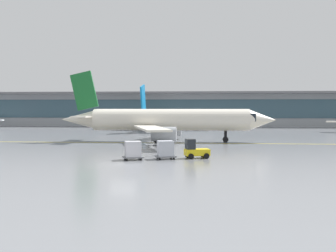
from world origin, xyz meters
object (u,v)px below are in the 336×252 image
cargo_dolly_lead (165,149)px  baggage_tug (195,150)px  cargo_dolly_trailing (133,150)px  taxiing_regional_jet (168,120)px  gate_airplane_1 (155,117)px

cargo_dolly_lead → baggage_tug: bearing=-0.0°
baggage_tug → cargo_dolly_trailing: (-6.41, -1.92, 0.16)m
cargo_dolly_lead → cargo_dolly_trailing: (-3.31, -0.99, 0.00)m
cargo_dolly_trailing → taxiing_regional_jet: bearing=69.4°
taxiing_regional_jet → cargo_dolly_lead: size_ratio=13.71×
baggage_tug → cargo_dolly_lead: 3.24m
gate_airplane_1 → taxiing_regional_jet: size_ratio=0.91×
cargo_dolly_lead → cargo_dolly_trailing: bearing=180.0°
taxiing_regional_jet → cargo_dolly_trailing: (-1.61, -23.32, -2.32)m
gate_airplane_1 → taxiing_regional_jet: (6.14, -34.13, 0.32)m
cargo_dolly_lead → taxiing_regional_jet: bearing=77.7°
gate_airplane_1 → baggage_tug: gate_airplane_1 is taller
baggage_tug → cargo_dolly_trailing: size_ratio=1.17×
taxiing_regional_jet → baggage_tug: (4.80, -21.40, -2.48)m
taxiing_regional_jet → cargo_dolly_trailing: bearing=-93.9°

